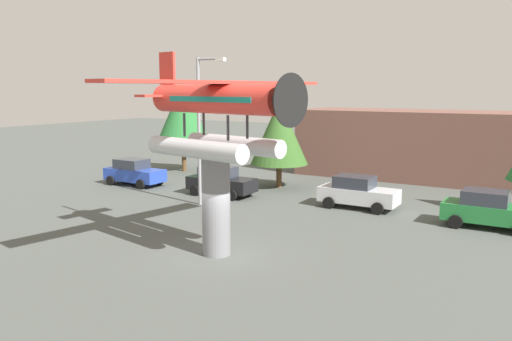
# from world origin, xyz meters

# --- Properties ---
(ground_plane) EXTENTS (140.00, 140.00, 0.00)m
(ground_plane) POSITION_xyz_m (0.00, 0.00, 0.00)
(ground_plane) COLOR #4C514C
(display_pedestal) EXTENTS (1.10, 1.10, 3.90)m
(display_pedestal) POSITION_xyz_m (0.00, 0.00, 1.95)
(display_pedestal) COLOR slate
(display_pedestal) RESTS_ON ground
(floatplane_monument) EXTENTS (7.14, 10.41, 4.00)m
(floatplane_monument) POSITION_xyz_m (0.13, -0.03, 5.57)
(floatplane_monument) COLOR silver
(floatplane_monument) RESTS_ON display_pedestal
(car_near_blue) EXTENTS (4.20, 2.02, 1.76)m
(car_near_blue) POSITION_xyz_m (-13.32, 9.22, 0.88)
(car_near_blue) COLOR #2847B7
(car_near_blue) RESTS_ON ground
(car_mid_black) EXTENTS (4.20, 2.02, 1.76)m
(car_mid_black) POSITION_xyz_m (-6.35, 9.40, 0.88)
(car_mid_black) COLOR black
(car_mid_black) RESTS_ON ground
(car_far_silver) EXTENTS (4.20, 2.02, 1.76)m
(car_far_silver) POSITION_xyz_m (1.95, 10.45, 0.88)
(car_far_silver) COLOR silver
(car_far_silver) RESTS_ON ground
(car_distant_green) EXTENTS (4.20, 2.02, 1.76)m
(car_distant_green) POSITION_xyz_m (8.61, 9.70, 0.88)
(car_distant_green) COLOR #237A38
(car_distant_green) RESTS_ON ground
(streetlight_primary) EXTENTS (1.84, 0.28, 8.08)m
(streetlight_primary) POSITION_xyz_m (-5.72, 6.75, 4.68)
(streetlight_primary) COLOR gray
(streetlight_primary) RESTS_ON ground
(storefront_building) EXTENTS (15.72, 6.27, 4.87)m
(storefront_building) POSITION_xyz_m (1.73, 22.00, 2.43)
(storefront_building) COLOR brown
(storefront_building) RESTS_ON ground
(tree_west) EXTENTS (4.01, 4.01, 6.92)m
(tree_west) POSITION_xyz_m (-14.21, 15.64, 4.68)
(tree_west) COLOR brown
(tree_west) RESTS_ON ground
(tree_east) EXTENTS (3.75, 3.75, 5.73)m
(tree_east) POSITION_xyz_m (-4.52, 13.45, 3.64)
(tree_east) COLOR brown
(tree_east) RESTS_ON ground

